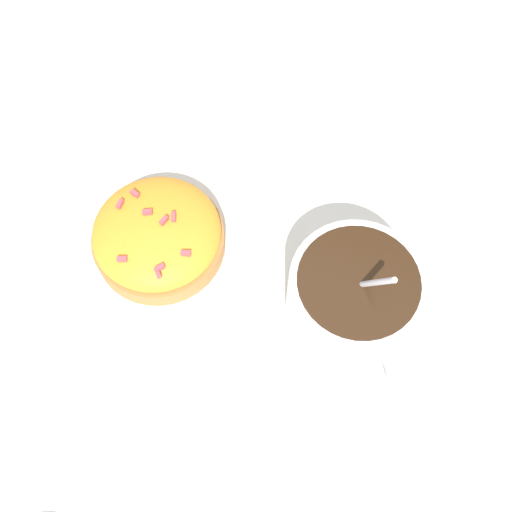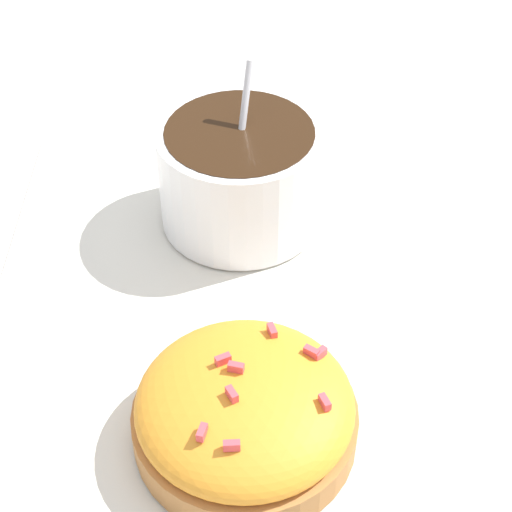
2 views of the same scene
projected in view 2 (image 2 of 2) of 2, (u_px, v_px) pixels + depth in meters
ground_plane at (250, 315)px, 0.45m from camera, size 3.00×3.00×0.00m
paper_napkin at (250, 313)px, 0.45m from camera, size 0.33×0.30×0.00m
coffee_cup at (246, 171)px, 0.49m from camera, size 0.10×0.10×0.09m
frosted_pastry at (245, 412)px, 0.38m from camera, size 0.10×0.10×0.04m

